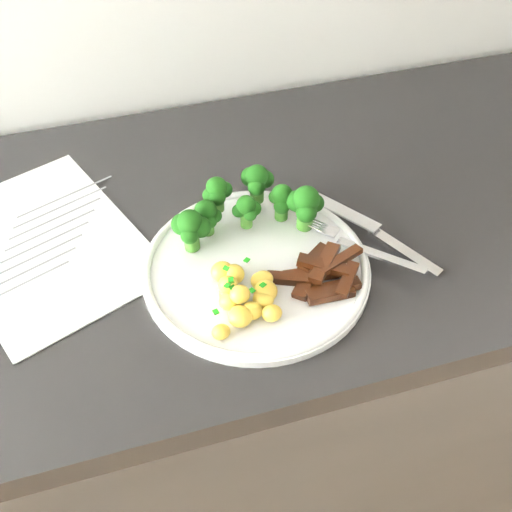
# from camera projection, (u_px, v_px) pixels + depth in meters

# --- Properties ---
(counter) EXTENTS (2.41, 0.60, 0.90)m
(counter) POSITION_uv_depth(u_px,v_px,m) (218.00, 399.00, 1.19)
(counter) COLOR black
(counter) RESTS_ON ground
(recipe_paper) EXTENTS (0.32, 0.38, 0.00)m
(recipe_paper) POSITION_uv_depth(u_px,v_px,m) (45.00, 243.00, 0.84)
(recipe_paper) COLOR white
(recipe_paper) RESTS_ON counter
(plate) EXTENTS (0.30, 0.30, 0.02)m
(plate) POSITION_uv_depth(u_px,v_px,m) (256.00, 267.00, 0.80)
(plate) COLOR white
(plate) RESTS_ON counter
(broccoli) EXTENTS (0.21, 0.11, 0.07)m
(broccoli) POSITION_uv_depth(u_px,v_px,m) (246.00, 204.00, 0.83)
(broccoli) COLOR #2C5C19
(broccoli) RESTS_ON plate
(potatoes) EXTENTS (0.09, 0.11, 0.04)m
(potatoes) POSITION_uv_depth(u_px,v_px,m) (243.00, 294.00, 0.75)
(potatoes) COLOR yellow
(potatoes) RESTS_ON plate
(beef_strips) EXTENTS (0.13, 0.10, 0.03)m
(beef_strips) POSITION_uv_depth(u_px,v_px,m) (321.00, 275.00, 0.78)
(beef_strips) COLOR black
(beef_strips) RESTS_ON plate
(fork) EXTENTS (0.13, 0.15, 0.02)m
(fork) POSITION_uv_depth(u_px,v_px,m) (363.00, 247.00, 0.82)
(fork) COLOR silver
(fork) RESTS_ON plate
(knife) EXTENTS (0.13, 0.21, 0.03)m
(knife) POSITION_uv_depth(u_px,v_px,m) (385.00, 240.00, 0.84)
(knife) COLOR silver
(knife) RESTS_ON plate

